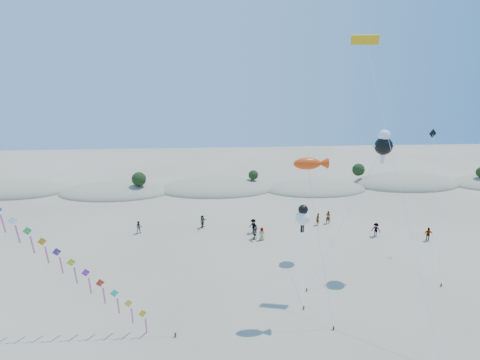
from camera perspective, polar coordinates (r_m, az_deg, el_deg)
name	(u,v)px	position (r m, az deg, el deg)	size (l,w,h in m)	color
dune_ridge	(223,189)	(65.16, -2.41, -1.23)	(145.30, 11.49, 5.57)	gray
fish_kite	(311,164)	(30.14, 10.07, 2.25)	(3.00, 3.37, 12.77)	#3F2D1E
cartoon_kite_low	(303,216)	(40.79, 8.93, -5.12)	(2.49, 9.54, 5.99)	#3F2D1E
cartoon_kite_high	(384,144)	(38.55, 19.75, 4.83)	(8.39, 4.47, 13.81)	#3F2D1E
parafoil_kite	(366,46)	(35.89, 17.53, 17.76)	(3.32, 13.61, 21.75)	#3F2D1E
dark_kite	(435,174)	(44.42, 25.98, 0.76)	(2.85, 8.90, 13.05)	#3F2D1E
beachgoers	(274,227)	(48.05, 4.88, -6.74)	(34.23, 6.85, 1.77)	slate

